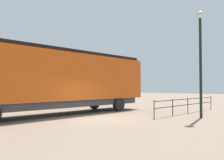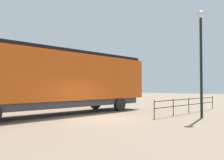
# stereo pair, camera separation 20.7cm
# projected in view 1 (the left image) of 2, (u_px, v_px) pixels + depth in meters

# --- Properties ---
(ground_plane) EXTENTS (120.00, 120.00, 0.00)m
(ground_plane) POSITION_uv_depth(u_px,v_px,m) (102.00, 119.00, 14.28)
(ground_plane) COLOR #84705B
(locomotive) EXTENTS (3.08, 15.13, 4.37)m
(locomotive) POSITION_uv_depth(u_px,v_px,m) (63.00, 79.00, 16.91)
(locomotive) COLOR #D15114
(locomotive) RESTS_ON ground_plane
(lamp_post) EXTENTS (0.47, 0.47, 6.56)m
(lamp_post) POSITION_uv_depth(u_px,v_px,m) (200.00, 47.00, 14.92)
(lamp_post) COLOR black
(lamp_post) RESTS_ON ground_plane
(platform_fence) EXTENTS (0.05, 8.95, 1.11)m
(platform_fence) POSITION_uv_depth(u_px,v_px,m) (188.00, 103.00, 17.58)
(platform_fence) COLOR black
(platform_fence) RESTS_ON ground_plane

